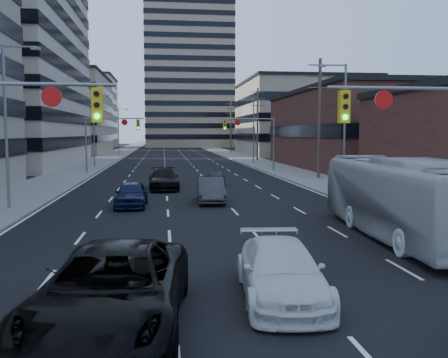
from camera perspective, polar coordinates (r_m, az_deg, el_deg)
road_surface at (r=138.55m, az=-6.15°, el=3.47°), size 18.00×300.00×0.02m
sidewalk_left at (r=138.85m, az=-10.91°, el=3.44°), size 5.00×300.00×0.15m
sidewalk_right at (r=139.19m, az=-1.40°, el=3.54°), size 5.00×300.00×0.15m
office_left_far at (r=110.73m, az=-18.56°, el=6.93°), size 20.00×30.00×16.00m
storefront_right_mid at (r=64.00m, az=17.09°, el=5.25°), size 20.00×30.00×9.00m
office_right_far at (r=100.22m, az=8.73°, el=6.77°), size 22.00×28.00×14.00m
apartment_tower at (r=160.59m, az=-4.16°, el=14.11°), size 26.00×26.00×58.00m
bg_block_left at (r=150.83m, az=-17.03°, el=7.21°), size 24.00×24.00×20.00m
bg_block_right at (r=142.60m, az=6.86°, el=5.92°), size 22.00×22.00×12.00m
signal_near_right at (r=19.00m, az=23.05°, el=5.05°), size 6.59×0.33×6.00m
signal_far_left at (r=53.76m, az=-13.07°, el=5.17°), size 6.09×0.33×6.00m
signal_far_right at (r=54.34m, az=3.33°, el=5.30°), size 6.09×0.33×6.00m
utility_pole_block at (r=46.71m, az=10.84°, el=7.03°), size 2.20×0.28×11.00m
utility_pole_midblock at (r=75.83m, az=3.86°, el=6.40°), size 2.20×0.28×11.00m
utility_pole_distant at (r=105.44m, az=0.78°, el=6.09°), size 2.20×0.28×11.00m
streetlight_left_near at (r=29.67m, az=-23.40°, el=6.36°), size 2.03×0.22×9.00m
streetlight_left_mid at (r=64.01m, az=-14.52°, el=5.80°), size 2.03×0.22×9.00m
streetlight_left_far at (r=98.82m, az=-11.86°, el=5.61°), size 2.03×0.22×9.00m
streetlight_right_near at (r=35.69m, az=13.38°, el=6.39°), size 2.03×0.22×9.00m
streetlight_right_far at (r=69.58m, az=3.28°, el=5.91°), size 2.03×0.22×9.00m
black_pickup at (r=11.18m, az=-12.63°, el=-12.31°), size 3.60×6.77×1.81m
white_van at (r=13.08m, az=6.52°, el=-10.44°), size 2.41×5.15×1.45m
transit_bus at (r=21.38m, az=19.48°, el=-2.07°), size 3.44×11.94×3.29m
sedan_blue at (r=29.28m, az=-10.55°, el=-1.74°), size 1.85×4.37×1.47m
sedan_grey_center at (r=30.63m, az=-1.50°, el=-1.31°), size 1.79×4.64×1.51m
sedan_black_far at (r=38.01m, az=-6.91°, el=-0.02°), size 2.37×5.50×1.58m
sedan_grey_right at (r=40.17m, az=-0.95°, el=0.09°), size 1.82×3.86×1.27m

